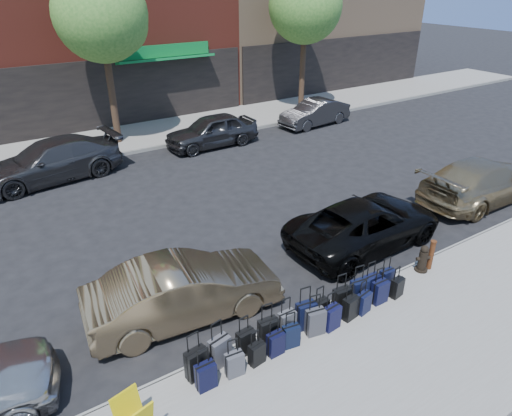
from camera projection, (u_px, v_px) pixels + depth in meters
ground at (204, 237)px, 13.58m from camera, size 120.00×120.00×0.00m
sidewalk_near at (358, 381)px, 8.69m from camera, size 60.00×4.00×0.15m
sidewalk_far at (105, 142)px, 21.02m from camera, size 60.00×4.00×0.15m
curb_near at (294, 321)px, 10.20m from camera, size 60.00×0.08×0.15m
curb_far at (119, 155)px, 19.51m from camera, size 60.00×0.08×0.15m
tree_center at (104, 17)px, 18.52m from camera, size 3.80×3.80×7.27m
tree_right at (307, 8)px, 23.57m from camera, size 3.80×3.80×7.27m
suitcase_front_0 at (197, 364)px, 8.56m from camera, size 0.44×0.28×1.01m
suitcase_front_1 at (220, 351)px, 8.83m from camera, size 0.46×0.31×1.02m
suitcase_front_2 at (246, 342)px, 9.12m from camera, size 0.38×0.23×0.88m
suitcase_front_3 at (268, 332)px, 9.34m from camera, size 0.42×0.26×0.98m
suitcase_front_4 at (287, 323)px, 9.61m from camera, size 0.37×0.21×0.89m
suitcase_front_5 at (306, 315)px, 9.77m from camera, size 0.45×0.29×1.02m
suitcase_front_6 at (321, 310)px, 10.00m from camera, size 0.37×0.22×0.86m
suitcase_front_7 at (342, 300)px, 10.25m from camera, size 0.42×0.26×0.97m
suitcase_front_8 at (359, 291)px, 10.52m from camera, size 0.43×0.28×0.98m
suitcase_front_9 at (371, 286)px, 10.74m from camera, size 0.39×0.22×0.93m
suitcase_front_10 at (387, 279)px, 10.99m from camera, size 0.37×0.21×0.87m
suitcase_back_0 at (206, 376)px, 8.35m from camera, size 0.37×0.22×0.89m
suitcase_back_1 at (235, 364)px, 8.63m from camera, size 0.36×0.23×0.83m
suitcase_back_2 at (257, 354)px, 8.89m from camera, size 0.34×0.23×0.77m
suitcase_back_3 at (276, 344)px, 9.10m from camera, size 0.35×0.21×0.83m
suitcase_back_4 at (291, 336)px, 9.31m from camera, size 0.37×0.25×0.81m
suitcase_back_5 at (315, 322)px, 9.62m from camera, size 0.44×0.31×0.96m
suitcase_back_6 at (332, 317)px, 9.76m from camera, size 0.40×0.26×0.91m
suitcase_back_7 at (350, 308)px, 10.06m from camera, size 0.39×0.26×0.87m
suitcase_back_8 at (364, 303)px, 10.24m from camera, size 0.38×0.26×0.83m
suitcase_back_9 at (380, 292)px, 10.54m from camera, size 0.39×0.23×0.92m
suitcase_back_10 at (397, 287)px, 10.75m from camera, size 0.36×0.24×0.79m
fire_hydrant at (423, 259)px, 11.65m from camera, size 0.38×0.33×0.74m
bollard at (431, 254)px, 11.69m from camera, size 0.15×0.15×0.83m
car_near_1 at (184, 290)px, 10.14m from camera, size 4.47×1.94×1.43m
car_near_2 at (365, 223)px, 12.95m from camera, size 4.87×2.36×1.34m
car_near_3 at (482, 181)px, 15.45m from camera, size 5.09×2.09×1.47m
car_far_1 at (51, 161)px, 17.04m from camera, size 5.40×2.72×1.50m
car_far_2 at (212, 131)px, 20.44m from camera, size 4.22×1.73×1.43m
car_far_3 at (315, 113)px, 23.34m from camera, size 4.00×1.69×1.28m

